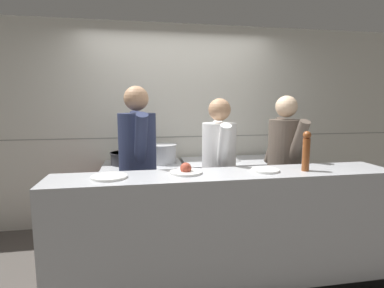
# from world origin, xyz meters

# --- Properties ---
(ground_plane) EXTENTS (14.00, 14.00, 0.00)m
(ground_plane) POSITION_xyz_m (0.00, 0.00, 0.00)
(ground_plane) COLOR #4C4742
(wall_back_tiled) EXTENTS (8.00, 0.06, 2.60)m
(wall_back_tiled) POSITION_xyz_m (0.00, 1.39, 1.30)
(wall_back_tiled) COLOR silver
(wall_back_tiled) RESTS_ON ground_plane
(oven_range) EXTENTS (0.94, 0.71, 0.87)m
(oven_range) POSITION_xyz_m (-0.48, 0.99, 0.44)
(oven_range) COLOR maroon
(oven_range) RESTS_ON ground_plane
(prep_counter) EXTENTS (1.28, 0.65, 0.88)m
(prep_counter) POSITION_xyz_m (0.66, 0.99, 0.44)
(prep_counter) COLOR #B7BABF
(prep_counter) RESTS_ON ground_plane
(pass_counter) EXTENTS (2.83, 0.45, 1.04)m
(pass_counter) POSITION_xyz_m (0.18, -0.29, 0.51)
(pass_counter) COLOR #B7BABF
(pass_counter) RESTS_ON ground_plane
(stock_pot) EXTENTS (0.36, 0.36, 0.15)m
(stock_pot) POSITION_xyz_m (-0.69, 1.03, 0.95)
(stock_pot) COLOR #2D2D33
(stock_pot) RESTS_ON oven_range
(sauce_pot) EXTENTS (0.35, 0.35, 0.23)m
(sauce_pot) POSITION_xyz_m (-0.24, 1.01, 0.99)
(sauce_pot) COLOR #B7BABF
(sauce_pot) RESTS_ON oven_range
(mixing_bowl_steel) EXTENTS (0.25, 0.25, 0.08)m
(mixing_bowl_steel) POSITION_xyz_m (0.60, 0.94, 0.92)
(mixing_bowl_steel) COLOR #B7BABF
(mixing_bowl_steel) RESTS_ON prep_counter
(plated_dish_main) EXTENTS (0.27, 0.27, 0.02)m
(plated_dish_main) POSITION_xyz_m (-0.75, -0.29, 1.05)
(plated_dish_main) COLOR white
(plated_dish_main) RESTS_ON pass_counter
(plated_dish_appetiser) EXTENTS (0.26, 0.26, 0.09)m
(plated_dish_appetiser) POSITION_xyz_m (-0.15, -0.24, 1.06)
(plated_dish_appetiser) COLOR white
(plated_dish_appetiser) RESTS_ON pass_counter
(plated_dish_dessert) EXTENTS (0.23, 0.23, 0.02)m
(plated_dish_dessert) POSITION_xyz_m (0.51, -0.28, 1.05)
(plated_dish_dessert) COLOR white
(plated_dish_dessert) RESTS_ON pass_counter
(pepper_mill) EXTENTS (0.07, 0.07, 0.33)m
(pepper_mill) POSITION_xyz_m (0.84, -0.33, 1.21)
(pepper_mill) COLOR brown
(pepper_mill) RESTS_ON pass_counter
(chef_head_cook) EXTENTS (0.40, 0.77, 1.76)m
(chef_head_cook) POSITION_xyz_m (-0.54, 0.31, 0.98)
(chef_head_cook) COLOR black
(chef_head_cook) RESTS_ON ground_plane
(chef_sous) EXTENTS (0.36, 0.72, 1.64)m
(chef_sous) POSITION_xyz_m (0.26, 0.25, 0.91)
(chef_sous) COLOR black
(chef_sous) RESTS_ON ground_plane
(chef_line) EXTENTS (0.37, 0.73, 1.67)m
(chef_line) POSITION_xyz_m (0.97, 0.28, 0.93)
(chef_line) COLOR black
(chef_line) RESTS_ON ground_plane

